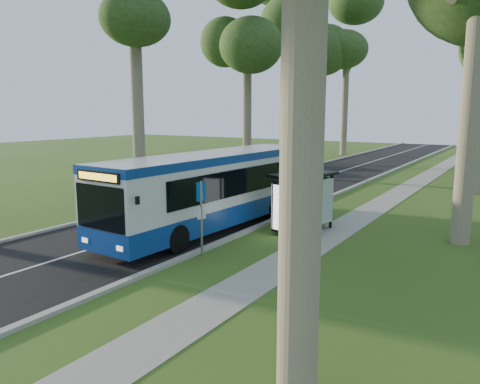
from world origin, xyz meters
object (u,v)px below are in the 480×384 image
object	(u,v)px
bus	(215,189)
bus_stop_sign	(201,210)
car_white	(273,163)
litter_bin	(294,217)
car_silver	(296,159)
bus_shelter	(302,192)

from	to	relation	value
bus	bus_stop_sign	size ratio (longest dim) A/B	4.65
bus	car_white	bearing A→B (deg)	113.20
bus	litter_bin	world-z (taller)	bus
bus	car_silver	xyz separation A→B (m)	(-6.46, 21.44, -0.93)
bus_stop_sign	car_white	xyz separation A→B (m)	(-8.26, 20.53, -0.85)
bus_stop_sign	car_white	size ratio (longest dim) A/B	0.58
bus_stop_sign	litter_bin	xyz separation A→B (m)	(0.90, 5.30, -1.18)
bus	car_silver	bearing A→B (deg)	109.36
bus_shelter	litter_bin	size ratio (longest dim) A/B	3.65
car_white	car_silver	bearing A→B (deg)	97.69
bus	bus_shelter	distance (m)	3.61
car_white	bus_shelter	bearing A→B (deg)	-51.18
bus	car_white	xyz separation A→B (m)	(-6.42, 17.08, -0.88)
litter_bin	car_silver	xyz separation A→B (m)	(-9.20, 19.59, 0.28)
bus	car_white	size ratio (longest dim) A/B	2.71
bus_shelter	litter_bin	xyz separation A→B (m)	(-0.71, 0.78, -1.25)
bus_shelter	car_white	xyz separation A→B (m)	(-9.86, 16.01, -0.92)
car_white	car_silver	distance (m)	4.36
litter_bin	car_silver	bearing A→B (deg)	115.15
bus	bus_shelter	bearing A→B (deg)	19.88
car_white	bus	bearing A→B (deg)	-62.22
bus	bus_shelter	xyz separation A→B (m)	(3.44, 1.07, 0.04)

